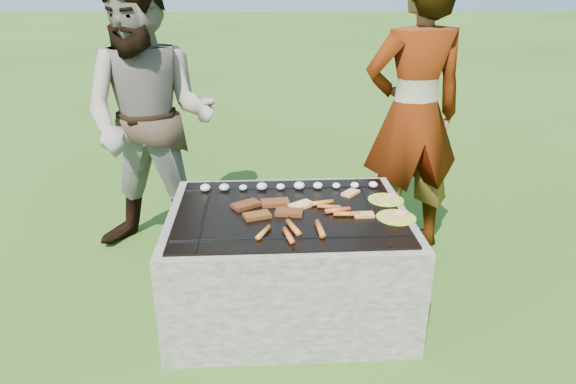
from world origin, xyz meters
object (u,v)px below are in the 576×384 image
cook (413,116)px  bystander (150,121)px  fire_pit (288,264)px  plate_far (386,200)px  plate_near (396,218)px

cook → bystander: (-1.72, 0.03, -0.02)m
fire_pit → cook: bearing=40.5°
fire_pit → plate_far: 0.66m
fire_pit → plate_far: plate_far is taller
plate_far → cook: 0.77m
plate_near → bystander: bystander is taller
fire_pit → plate_near: (0.56, -0.12, 0.33)m
plate_near → cook: size_ratio=0.12×
bystander → fire_pit: bearing=-31.4°
plate_near → cook: (0.30, 0.86, 0.33)m
plate_far → fire_pit: bearing=-168.3°
plate_far → cook: cook is taller
cook → plate_near: bearing=62.6°
plate_near → cook: cook is taller
plate_near → cook: 0.97m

